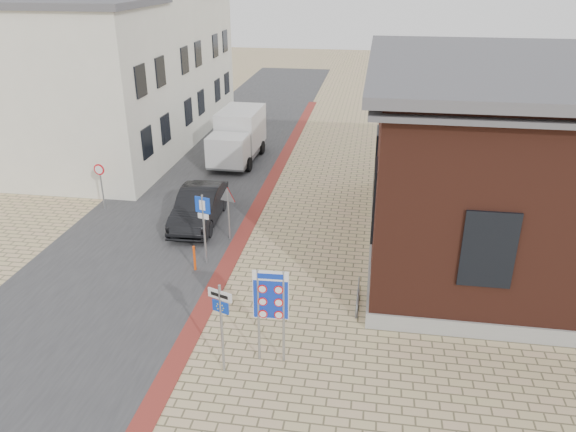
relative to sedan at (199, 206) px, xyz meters
The scene contains 16 objects.
ground 8.31m from the sedan, 61.22° to the right, with size 120.00×120.00×0.00m, color tan.
road_strip 7.93m from the sedan, 101.07° to the left, with size 7.00×60.00×0.02m, color #38383A.
curb_strip 3.46m from the sedan, 54.18° to the left, with size 0.60×40.00×0.02m, color maroon.
brick_building 13.27m from the sedan, ahead, with size 13.00×13.00×6.80m.
townhouse_near 9.14m from the sedan, 145.89° to the left, with size 7.40×6.40×8.30m.
townhouse_mid 13.39m from the sedan, 123.11° to the left, with size 7.40×6.40×9.10m.
townhouse_far 18.48m from the sedan, 112.71° to the left, with size 7.40×6.40×8.30m.
bike_rack 8.35m from the sedan, 37.29° to the right, with size 0.08×1.80×0.60m.
sedan is the anchor object (origin of this frame).
box_truck 8.16m from the sedan, 92.43° to the left, with size 2.27×5.08×2.63m.
border_sign 9.35m from the sedan, 61.08° to the right, with size 0.93×0.10×2.71m.
essen_sign 9.42m from the sedan, 69.10° to the right, with size 0.66×0.28×2.57m.
parking_sign 3.63m from the sedan, 69.33° to the right, with size 0.56×0.19×2.60m.
yield_sign 2.17m from the sedan, 38.75° to the right, with size 0.72×0.28×2.09m.
speed_sign 4.62m from the sedan, behind, with size 0.48×0.07×2.05m.
bollard 3.94m from the sedan, 75.35° to the right, with size 0.08×0.08×0.93m, color #EC490C.
Camera 1 is at (2.83, -12.79, 9.65)m, focal length 35.00 mm.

